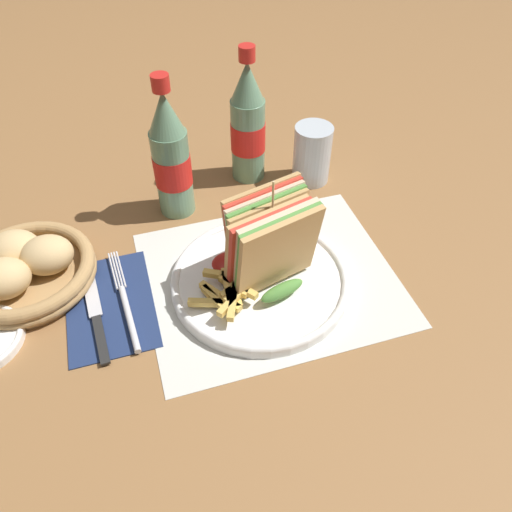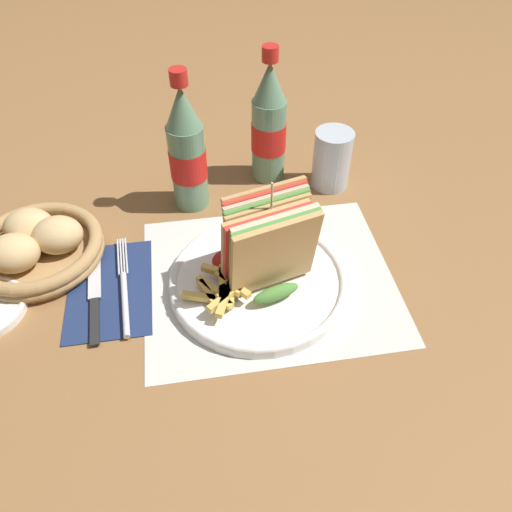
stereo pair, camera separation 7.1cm
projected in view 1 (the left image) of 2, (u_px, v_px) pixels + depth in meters
The scene contains 13 objects.
ground_plane at pixel (273, 286), 0.72m from camera, with size 4.00×4.00×0.00m, color olive.
placemat at pixel (271, 277), 0.73m from camera, with size 0.36×0.30×0.00m.
plate_main at pixel (260, 280), 0.72m from camera, with size 0.26×0.26×0.02m.
club_sandwich at pixel (271, 242), 0.67m from camera, with size 0.14×0.12×0.16m.
fries_pile at pixel (230, 291), 0.67m from camera, with size 0.11×0.10×0.02m.
ketchup_blob at pixel (229, 263), 0.71m from camera, with size 0.05×0.04×0.02m.
napkin at pixel (110, 304), 0.69m from camera, with size 0.12×0.18×0.00m.
fork at pixel (127, 307), 0.68m from camera, with size 0.03×0.19×0.01m.
knife at pixel (94, 307), 0.69m from camera, with size 0.03×0.20×0.00m.
coke_bottle_near at pixel (171, 158), 0.77m from camera, with size 0.06×0.06×0.24m.
coke_bottle_far at pixel (248, 126), 0.84m from camera, with size 0.06×0.06×0.24m.
glass_near at pixel (312, 158), 0.87m from camera, with size 0.07×0.07×0.10m.
bread_basket at pixel (25, 269), 0.71m from camera, with size 0.19×0.19×0.07m.
Camera 1 is at (-0.16, -0.45, 0.54)m, focal length 35.00 mm.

